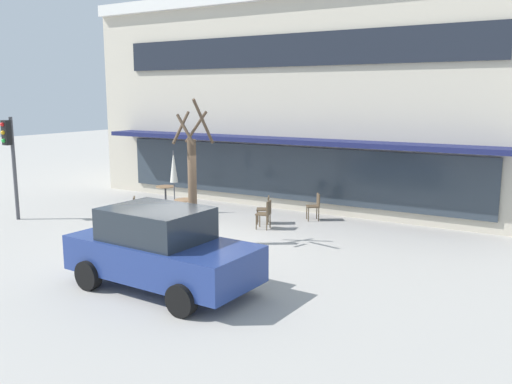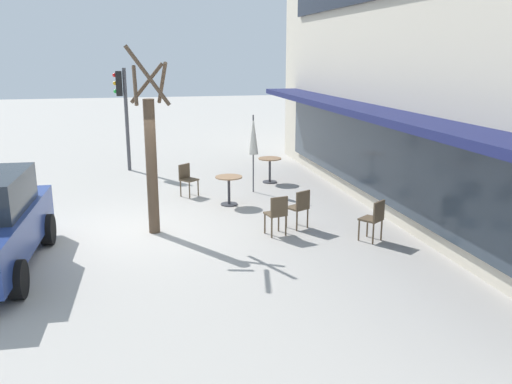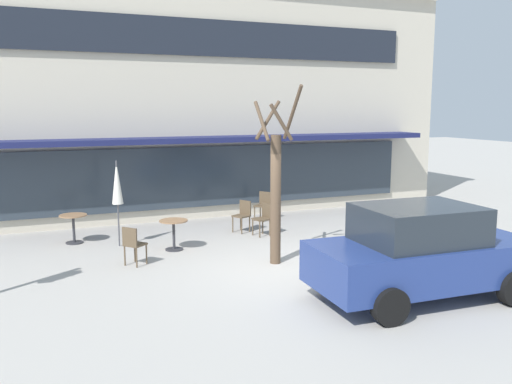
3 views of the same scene
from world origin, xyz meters
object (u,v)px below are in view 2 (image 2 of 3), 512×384
cafe_table_streetside (229,186)px  traffic_light_pole (123,102)px  cafe_chair_3 (187,177)px  cafe_table_near_wall (270,166)px  street_tree (151,156)px  patio_umbrella_green_folded (253,135)px  cafe_chair_2 (277,212)px  cafe_chair_0 (300,206)px  cafe_chair_1 (374,217)px

cafe_table_streetside → traffic_light_pole: size_ratio=0.22×
cafe_chair_3 → cafe_table_near_wall: bearing=112.3°
cafe_table_near_wall → cafe_table_streetside: same height
cafe_chair_3 → street_tree: street_tree is taller
patio_umbrella_green_folded → street_tree: street_tree is taller
cafe_chair_2 → street_tree: bearing=-107.5°
cafe_table_near_wall → cafe_table_streetside: (2.25, -1.66, 0.00)m
cafe_table_near_wall → street_tree: street_tree is taller
cafe_chair_0 → cafe_chair_1: bearing=47.0°
cafe_table_streetside → cafe_chair_1: bearing=35.2°
cafe_chair_0 → cafe_chair_1: (1.18, 1.26, 0.00)m
cafe_table_near_wall → cafe_chair_0: 4.58m
cafe_chair_0 → cafe_chair_3: bearing=-148.1°
patio_umbrella_green_folded → cafe_chair_1: 5.06m
cafe_table_streetside → cafe_chair_0: cafe_chair_0 is taller
patio_umbrella_green_folded → cafe_chair_3: bearing=-89.0°
patio_umbrella_green_folded → cafe_chair_2: (3.88, -0.34, -1.10)m
cafe_table_near_wall → cafe_chair_3: bearing=-67.7°
street_tree → traffic_light_pole: size_ratio=1.18×
cafe_chair_1 → cafe_chair_3: (-4.65, -3.43, 0.00)m
cafe_table_streetside → street_tree: bearing=-47.0°
patio_umbrella_green_folded → traffic_light_pole: bearing=-137.4°
cafe_chair_1 → street_tree: size_ratio=0.22×
cafe_table_near_wall → cafe_table_streetside: size_ratio=1.00×
cafe_chair_0 → cafe_chair_1: same height
patio_umbrella_green_folded → cafe_chair_3: (0.03, -1.88, -1.10)m
cafe_chair_2 → street_tree: (-0.81, -2.58, 1.20)m
cafe_table_streetside → cafe_chair_3: (-1.17, -0.97, 0.01)m
cafe_table_near_wall → cafe_chair_0: (4.56, -0.46, 0.01)m
patio_umbrella_green_folded → cafe_chair_3: 2.18m
cafe_chair_1 → cafe_chair_2: same height
patio_umbrella_green_folded → cafe_chair_1: size_ratio=2.47×
cafe_chair_1 → traffic_light_pole: size_ratio=0.26×
cafe_chair_2 → cafe_chair_3: bearing=-158.1°
cafe_chair_3 → street_tree: size_ratio=0.22×
cafe_chair_1 → cafe_chair_2: 2.05m
cafe_chair_2 → patio_umbrella_green_folded: bearing=175.0°
cafe_chair_0 → street_tree: bearing=-97.9°
cafe_table_near_wall → cafe_chair_2: cafe_chair_2 is taller
cafe_chair_2 → traffic_light_pole: size_ratio=0.26×
cafe_table_near_wall → street_tree: (4.12, -3.66, 1.21)m
cafe_chair_0 → street_tree: (-0.44, -3.20, 1.20)m
patio_umbrella_green_folded → traffic_light_pole: (-3.87, -3.56, 0.67)m
street_tree → cafe_table_near_wall: bearing=138.3°
cafe_table_near_wall → patio_umbrella_green_folded: 1.70m
street_tree → cafe_chair_0: bearing=82.1°
cafe_table_streetside → patio_umbrella_green_folded: (-1.20, 0.91, 1.11)m
street_tree → traffic_light_pole: street_tree is taller
cafe_chair_0 → traffic_light_pole: 8.51m
cafe_table_near_wall → cafe_chair_1: 5.79m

